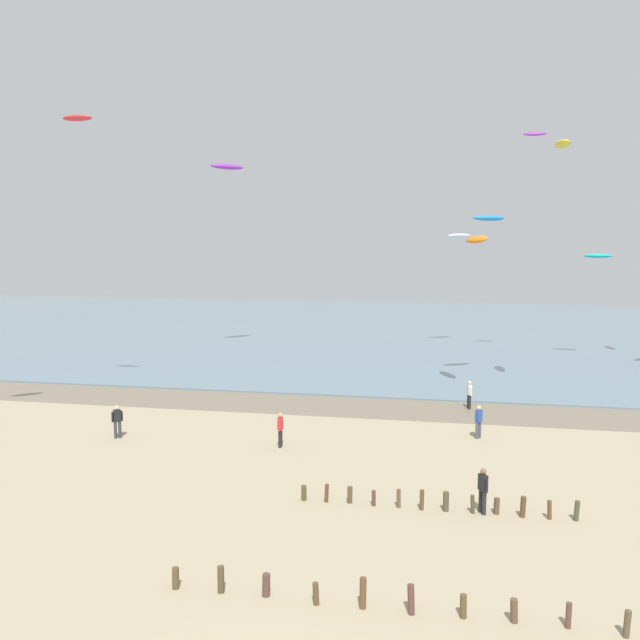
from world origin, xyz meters
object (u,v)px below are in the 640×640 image
(kite_aloft_2, at_px, (227,167))
(kite_aloft_11, at_px, (489,218))
(person_right_flank, at_px, (469,394))
(kite_aloft_10, at_px, (459,236))
(person_left_flank, at_px, (483,489))
(kite_aloft_7, at_px, (535,134))
(person_nearest_camera, at_px, (117,421))
(kite_aloft_12, at_px, (476,239))
(person_mid_beach, at_px, (280,429))
(kite_aloft_13, at_px, (562,144))
(kite_aloft_3, at_px, (77,118))
(kite_aloft_5, at_px, (598,256))
(person_by_waterline, at_px, (479,421))

(kite_aloft_2, relative_size, kite_aloft_11, 1.25)
(person_right_flank, xyz_separation_m, kite_aloft_10, (-0.18, 23.60, 9.79))
(kite_aloft_2, distance_m, kite_aloft_10, 22.54)
(person_left_flank, bearing_deg, kite_aloft_2, 122.67)
(person_right_flank, bearing_deg, kite_aloft_7, 72.09)
(kite_aloft_11, bearing_deg, kite_aloft_10, -117.70)
(person_nearest_camera, height_order, kite_aloft_12, kite_aloft_12)
(person_mid_beach, relative_size, kite_aloft_7, 0.91)
(kite_aloft_12, xyz_separation_m, kite_aloft_13, (4.96, -0.24, 5.79))
(person_right_flank, height_order, kite_aloft_3, kite_aloft_3)
(kite_aloft_10, bearing_deg, person_mid_beach, -142.36)
(person_right_flank, relative_size, kite_aloft_5, 0.75)
(person_left_flank, relative_size, kite_aloft_5, 0.75)
(person_by_waterline, bearing_deg, kite_aloft_10, 90.77)
(person_by_waterline, relative_size, kite_aloft_3, 0.88)
(person_left_flank, height_order, kite_aloft_10, kite_aloft_10)
(kite_aloft_2, bearing_deg, kite_aloft_10, 153.99)
(person_mid_beach, height_order, kite_aloft_2, kite_aloft_2)
(kite_aloft_11, xyz_separation_m, kite_aloft_12, (-0.98, -3.58, -1.50))
(person_mid_beach, relative_size, kite_aloft_12, 0.64)
(person_mid_beach, height_order, kite_aloft_5, kite_aloft_5)
(person_nearest_camera, relative_size, kite_aloft_10, 0.64)
(person_mid_beach, relative_size, kite_aloft_10, 0.64)
(kite_aloft_10, bearing_deg, kite_aloft_11, -121.39)
(kite_aloft_3, relative_size, kite_aloft_10, 0.72)
(kite_aloft_5, distance_m, kite_aloft_11, 15.22)
(person_right_flank, bearing_deg, person_mid_beach, -135.39)
(person_nearest_camera, distance_m, kite_aloft_7, 39.40)
(person_left_flank, height_order, person_right_flank, same)
(person_by_waterline, height_order, kite_aloft_10, kite_aloft_10)
(kite_aloft_5, distance_m, kite_aloft_13, 17.69)
(person_right_flank, height_order, kite_aloft_2, kite_aloft_2)
(person_nearest_camera, distance_m, kite_aloft_11, 27.68)
(person_left_flank, xyz_separation_m, kite_aloft_3, (-23.82, 13.59, 16.68))
(person_by_waterline, relative_size, kite_aloft_13, 0.70)
(kite_aloft_3, xyz_separation_m, kite_aloft_7, (29.40, 18.67, 1.23))
(person_by_waterline, xyz_separation_m, kite_aloft_11, (1.12, 13.25, 10.79))
(kite_aloft_5, bearing_deg, person_mid_beach, 59.67)
(person_mid_beach, bearing_deg, kite_aloft_11, 56.99)
(person_nearest_camera, height_order, kite_aloft_13, kite_aloft_13)
(kite_aloft_3, bearing_deg, kite_aloft_10, -134.37)
(kite_aloft_11, bearing_deg, kite_aloft_12, 41.77)
(kite_aloft_5, bearing_deg, person_by_waterline, 72.12)
(person_mid_beach, height_order, kite_aloft_3, kite_aloft_3)
(kite_aloft_2, height_order, kite_aloft_12, kite_aloft_2)
(kite_aloft_11, height_order, kite_aloft_13, kite_aloft_13)
(person_by_waterline, height_order, person_right_flank, same)
(kite_aloft_2, distance_m, kite_aloft_11, 24.46)
(person_left_flank, height_order, kite_aloft_7, kite_aloft_7)
(person_nearest_camera, relative_size, kite_aloft_11, 0.67)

